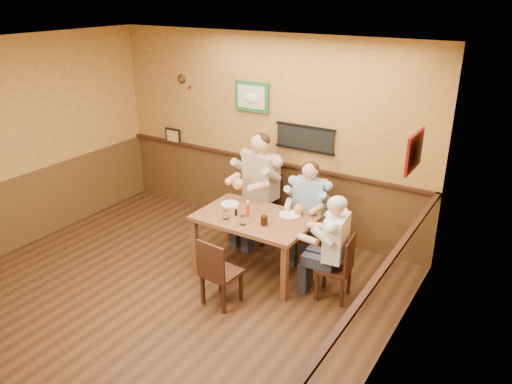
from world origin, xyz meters
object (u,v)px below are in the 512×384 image
Objects in this scene: water_glass_left at (226,215)px; salt_shaker at (236,210)px; dining_table at (255,223)px; chair_right_end at (334,267)px; diner_tan_shirt at (261,193)px; chair_back_right at (308,226)px; chair_near_side at (221,271)px; diner_blue_polo at (309,214)px; hot_sauce_bottle at (248,209)px; water_glass_mid at (243,220)px; pepper_shaker at (236,212)px; chair_back_left at (261,207)px; diner_white_elder at (335,254)px; cola_tumbler at (264,220)px.

water_glass_left reaches higher than salt_shaker.
salt_shaker reaches higher than dining_table.
chair_right_end is 0.57× the size of diner_tan_shirt.
chair_back_right is 1.00× the size of chair_near_side.
diner_blue_polo is 1.19m from water_glass_left.
diner_blue_polo is 6.29× the size of hot_sauce_bottle.
water_glass_mid reaches higher than pepper_shaker.
hot_sauce_bottle is (0.32, -0.83, 0.36)m from chair_back_left.
diner_white_elder is 1.32m from pepper_shaker.
chair_right_end is 1.42m from water_glass_left.
chair_back_left is 1.23× the size of chair_right_end.
chair_back_left is 1.65m from chair_near_side.
diner_white_elder reaches higher than chair_back_right.
diner_white_elder is (1.03, 0.76, 0.16)m from chair_near_side.
hot_sauce_bottle reaches higher than chair_back_right.
chair_right_end is at bearing -1.76° from dining_table.
water_glass_mid is 0.34m from salt_shaker.
diner_tan_shirt is at bearing 168.73° from diner_blue_polo.
chair_back_left reaches higher than cola_tumbler.
chair_back_left is at bearing 0.00° from diner_tan_shirt.
hot_sauce_bottle reaches higher than dining_table.
hot_sauce_bottle is 0.18m from salt_shaker.
chair_back_right reaches higher than chair_near_side.
dining_table is 0.86m from chair_back_right.
chair_back_right is 10.47× the size of salt_shaker.
diner_white_elder is at bearing -21.19° from chair_back_left.
cola_tumbler is (0.22, 0.13, 0.00)m from water_glass_mid.
diner_blue_polo reaches higher than chair_near_side.
pepper_shaker is at bearing -154.84° from dining_table.
diner_blue_polo is at bearing 56.64° from water_glass_left.
diner_tan_shirt is 1.04m from water_glass_left.
diner_tan_shirt is (-0.45, 1.58, 0.29)m from chair_near_side.
pepper_shaker reaches higher than chair_right_end.
chair_right_end is 0.17m from diner_white_elder.
diner_white_elder is at bearing 8.89° from water_glass_left.
pepper_shaker is at bearing -132.70° from diner_blue_polo.
salt_shaker is at bearing 176.92° from hot_sauce_bottle.
chair_near_side is 1.29m from diner_white_elder.
water_glass_mid is at bearing -84.27° from diner_white_elder.
diner_tan_shirt is at bearing -125.46° from diner_white_elder.
water_glass_mid is (-0.38, -1.00, 0.22)m from diner_blue_polo.
cola_tumbler is at bearing -89.51° from diner_white_elder.
hot_sauce_bottle is (-1.16, -0.01, 0.45)m from chair_right_end.
water_glass_mid is (-1.09, -0.23, 0.41)m from chair_right_end.
salt_shaker is (-0.46, 0.10, -0.02)m from cola_tumbler.
diner_blue_polo is 10.76× the size of water_glass_left.
diner_white_elder is 1.19m from hot_sauce_bottle.
diner_white_elder reaches higher than hot_sauce_bottle.
water_glass_mid is (-0.06, 0.53, 0.39)m from chair_near_side.
chair_right_end is at bearing 0.00° from diner_white_elder.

